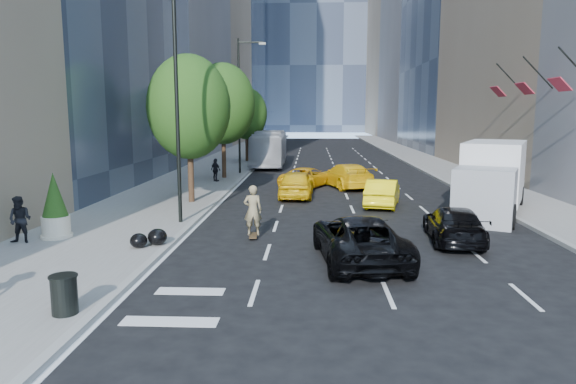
{
  "coord_description": "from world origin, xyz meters",
  "views": [
    {
      "loc": [
        -1.02,
        -16.88,
        4.67
      ],
      "look_at": [
        -1.94,
        3.05,
        1.6
      ],
      "focal_mm": 32.0,
      "sensor_mm": 36.0,
      "label": 1
    }
  ],
  "objects_px": {
    "skateboarder": "(253,214)",
    "black_sedan_mercedes": "(454,224)",
    "trash_can": "(64,295)",
    "box_truck": "(492,178)",
    "city_bus": "(269,148)",
    "black_sedan_lincoln": "(359,239)",
    "planter_shrub": "(55,207)"
  },
  "relations": [
    {
      "from": "black_sedan_lincoln",
      "to": "box_truck",
      "type": "distance_m",
      "value": 10.64
    },
    {
      "from": "black_sedan_lincoln",
      "to": "black_sedan_mercedes",
      "type": "bearing_deg",
      "value": -150.36
    },
    {
      "from": "black_sedan_mercedes",
      "to": "box_truck",
      "type": "distance_m",
      "value": 6.33
    },
    {
      "from": "box_truck",
      "to": "trash_can",
      "type": "bearing_deg",
      "value": -112.11
    },
    {
      "from": "box_truck",
      "to": "black_sedan_lincoln",
      "type": "bearing_deg",
      "value": -105.49
    },
    {
      "from": "black_sedan_lincoln",
      "to": "black_sedan_mercedes",
      "type": "distance_m",
      "value": 4.59
    },
    {
      "from": "planter_shrub",
      "to": "city_bus",
      "type": "bearing_deg",
      "value": 78.73
    },
    {
      "from": "trash_can",
      "to": "black_sedan_mercedes",
      "type": "bearing_deg",
      "value": 35.52
    },
    {
      "from": "city_bus",
      "to": "planter_shrub",
      "type": "height_order",
      "value": "city_bus"
    },
    {
      "from": "skateboarder",
      "to": "box_truck",
      "type": "relative_size",
      "value": 0.26
    },
    {
      "from": "skateboarder",
      "to": "trash_can",
      "type": "bearing_deg",
      "value": 61.28
    },
    {
      "from": "skateboarder",
      "to": "black_sedan_lincoln",
      "type": "height_order",
      "value": "skateboarder"
    },
    {
      "from": "city_bus",
      "to": "trash_can",
      "type": "relative_size",
      "value": 12.89
    },
    {
      "from": "trash_can",
      "to": "skateboarder",
      "type": "bearing_deg",
      "value": 66.71
    },
    {
      "from": "skateboarder",
      "to": "planter_shrub",
      "type": "bearing_deg",
      "value": 0.88
    },
    {
      "from": "black_sedan_lincoln",
      "to": "black_sedan_mercedes",
      "type": "xyz_separation_m",
      "value": [
        3.7,
        2.71,
        -0.09
      ]
    },
    {
      "from": "black_sedan_mercedes",
      "to": "planter_shrub",
      "type": "xyz_separation_m",
      "value": [
        -14.57,
        -0.6,
        0.64
      ]
    },
    {
      "from": "box_truck",
      "to": "city_bus",
      "type": "bearing_deg",
      "value": 143.57
    },
    {
      "from": "city_bus",
      "to": "black_sedan_mercedes",
      "type": "bearing_deg",
      "value": -72.53
    },
    {
      "from": "skateboarder",
      "to": "box_truck",
      "type": "height_order",
      "value": "box_truck"
    },
    {
      "from": "planter_shrub",
      "to": "skateboarder",
      "type": "bearing_deg",
      "value": 6.3
    },
    {
      "from": "box_truck",
      "to": "trash_can",
      "type": "height_order",
      "value": "box_truck"
    },
    {
      "from": "black_sedan_lincoln",
      "to": "planter_shrub",
      "type": "distance_m",
      "value": 11.08
    },
    {
      "from": "box_truck",
      "to": "black_sedan_mercedes",
      "type": "bearing_deg",
      "value": -95.49
    },
    {
      "from": "skateboarder",
      "to": "black_sedan_mercedes",
      "type": "height_order",
      "value": "skateboarder"
    },
    {
      "from": "black_sedan_lincoln",
      "to": "planter_shrub",
      "type": "xyz_separation_m",
      "value": [
        -10.87,
        2.11,
        0.55
      ]
    },
    {
      "from": "trash_can",
      "to": "black_sedan_lincoln",
      "type": "bearing_deg",
      "value": 35.15
    },
    {
      "from": "black_sedan_mercedes",
      "to": "city_bus",
      "type": "distance_m",
      "value": 28.8
    },
    {
      "from": "trash_can",
      "to": "city_bus",
      "type": "bearing_deg",
      "value": 87.06
    },
    {
      "from": "city_bus",
      "to": "trash_can",
      "type": "distance_m",
      "value": 35.12
    },
    {
      "from": "trash_can",
      "to": "planter_shrub",
      "type": "xyz_separation_m",
      "value": [
        -3.77,
        7.11,
        0.71
      ]
    },
    {
      "from": "black_sedan_mercedes",
      "to": "city_bus",
      "type": "height_order",
      "value": "city_bus"
    }
  ]
}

